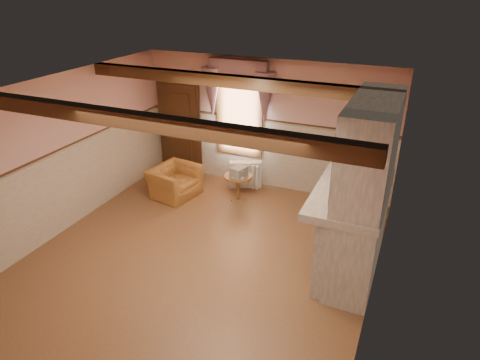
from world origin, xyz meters
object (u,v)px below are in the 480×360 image
at_px(armchair, 174,182).
at_px(oil_lamp, 360,164).
at_px(radiator, 246,174).
at_px(mantel_clock, 361,163).
at_px(bowl, 354,183).
at_px(side_table, 238,187).

distance_m(armchair, oil_lamp, 4.04).
height_order(armchair, radiator, armchair).
height_order(armchair, mantel_clock, mantel_clock).
height_order(bowl, oil_lamp, oil_lamp).
xyz_separation_m(armchair, side_table, (1.32, 0.37, -0.04)).
bearing_deg(radiator, armchair, -164.57).
height_order(bowl, mantel_clock, mantel_clock).
bearing_deg(radiator, bowl, -60.17).
bearing_deg(side_table, oil_lamp, -18.39).
xyz_separation_m(side_table, mantel_clock, (2.50, -0.68, 1.25)).
distance_m(radiator, mantel_clock, 3.13).
relative_size(side_table, bowl, 1.51).
xyz_separation_m(mantel_clock, oil_lamp, (0.00, -0.15, 0.04)).
height_order(armchair, side_table, armchair).
distance_m(side_table, oil_lamp, 2.93).
relative_size(armchair, oil_lamp, 3.49).
distance_m(armchair, bowl, 4.11).
height_order(radiator, bowl, bowl).
relative_size(bowl, oil_lamp, 1.37).
relative_size(bowl, mantel_clock, 1.60).
relative_size(armchair, mantel_clock, 4.08).
xyz_separation_m(radiator, mantel_clock, (2.58, -1.30, 1.22)).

